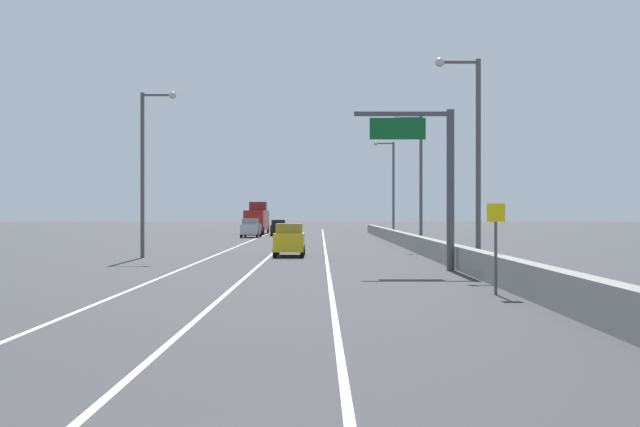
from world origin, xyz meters
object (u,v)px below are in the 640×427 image
lamp_post_right_second (477,148)px  car_silver_1 (255,228)px  speed_advisory_sign (500,241)px  lamp_post_left_mid (151,162)px  car_black_0 (282,228)px  lamp_post_right_third (421,172)px  lamp_post_right_fourth (395,183)px  overhead_sign_gantry (438,169)px  car_yellow_2 (293,240)px  box_truck (261,219)px

lamp_post_right_second → car_silver_1: lamp_post_right_second is taller
speed_advisory_sign → lamp_post_left_mid: (-16.14, 21.26, 3.95)m
lamp_post_right_second → car_black_0: lamp_post_right_second is taller
lamp_post_left_mid → car_silver_1: lamp_post_left_mid is taller
car_black_0 → car_silver_1: size_ratio=1.16×
lamp_post_right_third → lamp_post_right_fourth: 21.70m
overhead_sign_gantry → car_yellow_2: (-7.23, 11.95, -3.72)m
overhead_sign_gantry → speed_advisory_sign: 11.26m
lamp_post_right_fourth → box_truck: size_ratio=1.15×
speed_advisory_sign → car_silver_1: (-13.28, 59.85, -0.75)m
lamp_post_right_second → lamp_post_right_third: 21.70m
overhead_sign_gantry → lamp_post_left_mid: (-15.69, 10.41, 0.99)m
overhead_sign_gantry → box_truck: (-13.26, 62.22, -2.88)m
car_black_0 → car_yellow_2: (2.98, -43.71, 0.08)m
car_yellow_2 → box_truck: box_truck is taller
car_black_0 → overhead_sign_gantry: bearing=-79.6°
lamp_post_right_second → lamp_post_left_mid: (-17.48, 10.34, 0.00)m
lamp_post_right_fourth → car_silver_1: size_ratio=2.39×
car_yellow_2 → lamp_post_right_fourth: bearing=73.9°
overhead_sign_gantry → speed_advisory_sign: size_ratio=2.50×
lamp_post_left_mid → box_truck: lamp_post_left_mid is taller
speed_advisory_sign → lamp_post_right_third: lamp_post_right_third is taller
lamp_post_right_third → box_truck: bearing=110.5°
speed_advisory_sign → car_yellow_2: speed_advisory_sign is taller
lamp_post_right_second → car_yellow_2: (-9.01, 11.88, -4.71)m
lamp_post_right_third → car_yellow_2: bearing=-132.9°
car_black_0 → car_silver_1: car_silver_1 is taller
box_truck → car_black_0: bearing=-65.0°
car_black_0 → car_yellow_2: bearing=-86.1°
lamp_post_right_second → car_yellow_2: 15.64m
lamp_post_right_second → lamp_post_right_fourth: size_ratio=1.00×
overhead_sign_gantry → speed_advisory_sign: overhead_sign_gantry is taller
lamp_post_right_fourth → box_truck: lamp_post_right_fourth is taller
overhead_sign_gantry → lamp_post_right_second: 2.05m
lamp_post_right_third → lamp_post_right_second: bearing=-90.2°
lamp_post_right_second → lamp_post_left_mid: size_ratio=1.00×
lamp_post_right_second → lamp_post_left_mid: bearing=149.4°
car_silver_1 → box_truck: box_truck is taller
overhead_sign_gantry → lamp_post_right_third: (1.88, 21.77, 0.99)m
speed_advisory_sign → car_silver_1: speed_advisory_sign is taller
lamp_post_right_second → car_yellow_2: bearing=127.2°
lamp_post_right_fourth → lamp_post_right_third: bearing=-89.9°
overhead_sign_gantry → car_black_0: overhead_sign_gantry is taller
lamp_post_right_second → overhead_sign_gantry: bearing=-177.7°
car_black_0 → box_truck: size_ratio=0.56×
speed_advisory_sign → box_truck: 74.34m
speed_advisory_sign → car_yellow_2: bearing=108.6°
car_black_0 → car_silver_1: (-2.63, -6.67, 0.09)m
lamp_post_right_fourth → car_silver_1: 16.39m
box_truck → lamp_post_right_fourth: bearing=-51.1°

